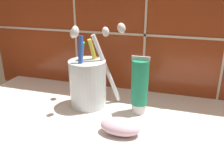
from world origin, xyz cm
name	(u,v)px	position (x,y,z in cm)	size (l,w,h in cm)	color
sink_counter	(116,128)	(0.00, 0.00, 1.00)	(70.79, 36.01, 2.00)	silver
tile_wall_backsplash	(139,12)	(0.01, 18.25, 21.19)	(80.79, 1.72, 42.37)	#933819
toothbrush_cup	(88,81)	(-8.11, 6.04, 7.59)	(13.47, 10.33, 18.03)	silver
toothpaste_tube	(140,86)	(3.20, 5.91, 7.96)	(3.64, 3.46, 12.15)	white
soap_bar	(120,126)	(1.74, -3.12, 3.45)	(7.45, 4.54, 2.90)	#DBB2C6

